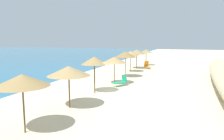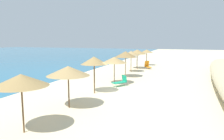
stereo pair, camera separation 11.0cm
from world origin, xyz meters
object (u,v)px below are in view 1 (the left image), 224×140
at_px(beach_umbrella_5, 114,60).
at_px(beach_umbrella_2, 22,80).
at_px(beach_umbrella_3, 69,71).
at_px(beach_umbrella_4, 94,61).
at_px(beach_umbrella_9, 146,51).
at_px(lounge_chair_0, 121,81).
at_px(beach_umbrella_6, 125,54).
at_px(lounge_chair_1, 147,66).
at_px(beach_umbrella_8, 137,52).
at_px(beach_umbrella_7, 131,53).

bearing_deg(beach_umbrella_5, beach_umbrella_2, 177.97).
distance_m(beach_umbrella_2, beach_umbrella_3, 3.88).
distance_m(beach_umbrella_2, beach_umbrella_4, 7.79).
bearing_deg(beach_umbrella_9, lounge_chair_0, -177.66).
xyz_separation_m(beach_umbrella_6, lounge_chair_1, (8.20, -1.03, -2.17)).
height_order(beach_umbrella_4, beach_umbrella_5, beach_umbrella_4).
xyz_separation_m(beach_umbrella_2, beach_umbrella_3, (3.88, -0.06, -0.12)).
bearing_deg(beach_umbrella_4, beach_umbrella_6, -2.57).
height_order(beach_umbrella_5, lounge_chair_1, beach_umbrella_5).
xyz_separation_m(beach_umbrella_2, beach_umbrella_4, (7.79, -0.05, 0.16)).
bearing_deg(beach_umbrella_5, lounge_chair_0, -125.23).
distance_m(beach_umbrella_5, beach_umbrella_8, 11.61).
bearing_deg(beach_umbrella_8, beach_umbrella_4, -179.61).
relative_size(beach_umbrella_3, beach_umbrella_4, 0.90).
distance_m(beach_umbrella_4, lounge_chair_0, 4.05).
xyz_separation_m(beach_umbrella_8, lounge_chair_1, (0.50, -1.48, -2.02)).
xyz_separation_m(beach_umbrella_3, beach_umbrella_9, (23.42, -0.50, 0.03)).
relative_size(beach_umbrella_3, beach_umbrella_8, 0.95).
relative_size(beach_umbrella_8, lounge_chair_0, 1.91).
bearing_deg(beach_umbrella_8, lounge_chair_1, -71.32).
relative_size(beach_umbrella_4, lounge_chair_0, 2.02).
distance_m(beach_umbrella_4, lounge_chair_1, 16.10).
height_order(beach_umbrella_6, lounge_chair_1, beach_umbrella_6).
height_order(beach_umbrella_9, lounge_chair_0, beach_umbrella_9).
bearing_deg(beach_umbrella_7, beach_umbrella_8, 0.27).
distance_m(beach_umbrella_5, lounge_chair_0, 2.15).
height_order(beach_umbrella_2, beach_umbrella_9, beach_umbrella_2).
height_order(beach_umbrella_2, beach_umbrella_8, beach_umbrella_8).
bearing_deg(lounge_chair_0, beach_umbrella_2, 117.31).
distance_m(beach_umbrella_2, lounge_chair_0, 11.25).
bearing_deg(beach_umbrella_7, beach_umbrella_5, -176.79).
bearing_deg(beach_umbrella_8, beach_umbrella_6, -176.66).
xyz_separation_m(lounge_chair_0, lounge_chair_1, (12.68, -0.19, -0.00)).
height_order(beach_umbrella_4, beach_umbrella_8, beach_umbrella_4).
height_order(beach_umbrella_2, beach_umbrella_7, beach_umbrella_7).
bearing_deg(beach_umbrella_8, beach_umbrella_3, -179.64).
height_order(beach_umbrella_4, beach_umbrella_9, beach_umbrella_4).
distance_m(beach_umbrella_3, beach_umbrella_8, 19.30).
height_order(beach_umbrella_4, beach_umbrella_6, beach_umbrella_6).
bearing_deg(beach_umbrella_4, beach_umbrella_3, -179.78).
xyz_separation_m(beach_umbrella_3, beach_umbrella_6, (11.60, -0.33, 0.28)).
relative_size(beach_umbrella_8, lounge_chair_1, 1.92).
xyz_separation_m(beach_umbrella_3, beach_umbrella_5, (7.70, -0.35, 0.00)).
height_order(beach_umbrella_5, beach_umbrella_6, beach_umbrella_6).
bearing_deg(beach_umbrella_6, lounge_chair_1, -7.13).
bearing_deg(beach_umbrella_8, beach_umbrella_9, -8.53).
relative_size(beach_umbrella_6, beach_umbrella_8, 1.06).
height_order(beach_umbrella_2, beach_umbrella_3, beach_umbrella_2).
bearing_deg(beach_umbrella_8, beach_umbrella_5, -177.70).
bearing_deg(lounge_chair_0, beach_umbrella_4, 103.56).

